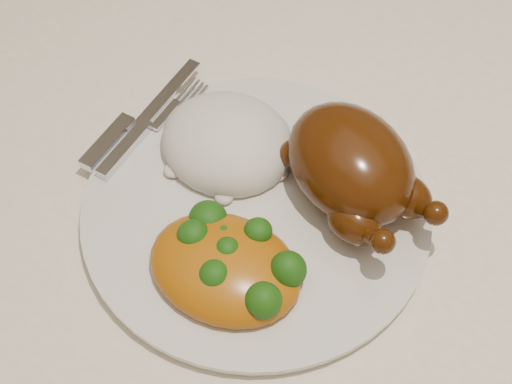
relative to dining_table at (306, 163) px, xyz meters
The scene contains 8 objects.
floor 0.67m from the dining_table, ahead, with size 4.00×4.00×0.00m, color #50361B.
dining_table is the anchor object (origin of this frame).
tablecloth 0.07m from the dining_table, ahead, with size 1.73×1.03×0.18m.
dinner_plate 0.18m from the dining_table, 73.26° to the right, with size 0.30×0.30×0.01m, color silver.
roast_chicken 0.20m from the dining_table, 39.47° to the right, with size 0.17×0.14×0.08m.
rice_mound 0.17m from the dining_table, 97.99° to the right, with size 0.14×0.13×0.07m.
mac_and_cheese 0.25m from the dining_table, 71.32° to the right, with size 0.15×0.13×0.05m.
cutlery 0.22m from the dining_table, 123.04° to the right, with size 0.05×0.17×0.01m.
Camera 1 is at (0.27, -0.42, 1.30)m, focal length 50.00 mm.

